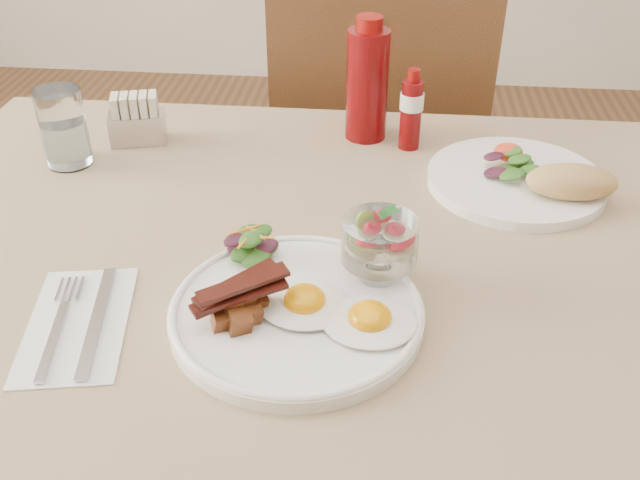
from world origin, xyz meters
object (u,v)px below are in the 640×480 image
(main_plate, at_px, (297,313))
(second_plate, at_px, (529,179))
(ketchup_bottle, at_px, (367,83))
(table, at_px, (365,311))
(fruit_cup, at_px, (380,241))
(hot_sauce_bottle, at_px, (411,110))
(chair_far, at_px, (377,166))
(water_glass, at_px, (65,132))
(sugar_caddy, at_px, (137,122))

(main_plate, bearing_deg, second_plate, 47.01)
(main_plate, relative_size, ketchup_bottle, 1.43)
(main_plate, distance_m, second_plate, 0.43)
(table, distance_m, fruit_cup, 0.16)
(main_plate, relative_size, hot_sauce_bottle, 2.16)
(chair_far, relative_size, water_glass, 7.92)
(sugar_caddy, distance_m, water_glass, 0.12)
(chair_far, distance_m, main_plate, 0.83)
(chair_far, relative_size, fruit_cup, 10.60)
(ketchup_bottle, relative_size, hot_sauce_bottle, 1.51)
(second_plate, bearing_deg, sugar_caddy, 170.96)
(hot_sauce_bottle, bearing_deg, water_glass, -168.49)
(fruit_cup, distance_m, ketchup_bottle, 0.40)
(water_glass, bearing_deg, second_plate, -1.23)
(fruit_cup, bearing_deg, second_plate, 50.19)
(main_plate, bearing_deg, table, 60.19)
(hot_sauce_bottle, bearing_deg, table, -99.64)
(chair_far, height_order, ketchup_bottle, ketchup_bottle)
(table, bearing_deg, fruit_cup, -76.48)
(main_plate, bearing_deg, hot_sauce_bottle, 73.99)
(table, relative_size, chair_far, 1.43)
(chair_far, bearing_deg, table, -90.00)
(fruit_cup, xyz_separation_m, sugar_caddy, (-0.39, 0.34, -0.03))
(main_plate, distance_m, water_glass, 0.51)
(main_plate, xyz_separation_m, hot_sauce_bottle, (0.12, 0.43, 0.05))
(fruit_cup, height_order, water_glass, water_glass)
(table, distance_m, second_plate, 0.31)
(chair_far, xyz_separation_m, main_plate, (-0.07, -0.79, 0.24))
(second_plate, bearing_deg, water_glass, 178.77)
(chair_far, bearing_deg, sugar_caddy, -134.98)
(chair_far, distance_m, hot_sauce_bottle, 0.46)
(fruit_cup, distance_m, sugar_caddy, 0.52)
(second_plate, bearing_deg, ketchup_bottle, 147.59)
(second_plate, xyz_separation_m, hot_sauce_bottle, (-0.17, 0.12, 0.05))
(second_plate, bearing_deg, hot_sauce_bottle, 144.74)
(sugar_caddy, height_order, water_glass, water_glass)
(table, relative_size, main_plate, 4.75)
(table, distance_m, ketchup_bottle, 0.39)
(ketchup_bottle, bearing_deg, fruit_cup, -85.36)
(fruit_cup, bearing_deg, ketchup_bottle, 94.64)
(chair_far, xyz_separation_m, hot_sauce_bottle, (0.05, -0.36, 0.29))
(hot_sauce_bottle, bearing_deg, main_plate, -106.01)
(chair_far, bearing_deg, second_plate, -65.04)
(fruit_cup, xyz_separation_m, second_plate, (0.21, 0.25, -0.05))
(chair_far, distance_m, fruit_cup, 0.78)
(chair_far, distance_m, ketchup_bottle, 0.45)
(chair_far, relative_size, ketchup_bottle, 4.75)
(table, relative_size, water_glass, 11.32)
(main_plate, height_order, hot_sauce_bottle, hot_sauce_bottle)
(table, height_order, hot_sauce_bottle, hot_sauce_bottle)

